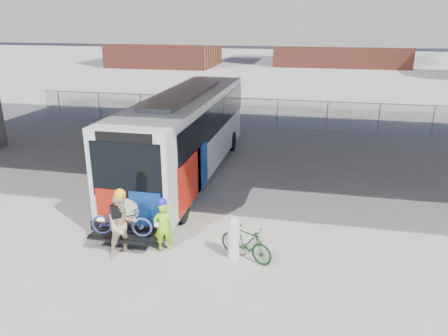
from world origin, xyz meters
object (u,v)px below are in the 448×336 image
(bollard, at_px, (234,236))
(cyclist_hivis, at_px, (163,225))
(cyclist_tan, at_px, (122,225))
(bus, at_px, (186,129))
(bike_parked, at_px, (246,243))

(bollard, distance_m, cyclist_hivis, 2.13)
(cyclist_hivis, xyz_separation_m, cyclist_tan, (-1.04, -0.53, 0.18))
(cyclist_hivis, relative_size, cyclist_tan, 0.80)
(bus, bearing_deg, bollard, -62.19)
(bus, relative_size, bike_parked, 7.34)
(bollard, distance_m, cyclist_tan, 3.23)
(cyclist_hivis, distance_m, cyclist_tan, 1.18)
(bollard, relative_size, cyclist_hivis, 0.77)
(cyclist_tan, bearing_deg, bus, 47.59)
(bus, relative_size, cyclist_tan, 6.16)
(cyclist_tan, xyz_separation_m, bike_parked, (3.52, 0.53, -0.46))
(bollard, relative_size, cyclist_tan, 0.62)
(cyclist_hivis, bearing_deg, bike_parked, 153.91)
(bike_parked, bearing_deg, cyclist_tan, 124.08)
(bus, height_order, bike_parked, bus)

